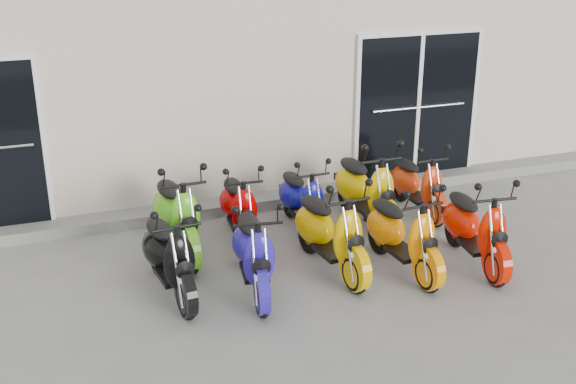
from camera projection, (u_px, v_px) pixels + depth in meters
name	position (u px, v px, depth m)	size (l,w,h in m)	color
ground	(305.00, 269.00, 8.43)	(80.00, 80.00, 0.00)	gray
building	(198.00, 55.00, 12.41)	(14.00, 6.00, 3.20)	beige
front_step	(254.00, 202.00, 10.17)	(14.00, 0.40, 0.15)	gray
door_left	(0.00, 142.00, 8.87)	(1.07, 0.08, 2.22)	black
door_right	(417.00, 102.00, 10.69)	(2.02, 0.08, 2.22)	black
scooter_front_black	(168.00, 246.00, 7.66)	(0.58, 1.59, 1.17)	black
scooter_front_blue	(253.00, 242.00, 7.74)	(0.58, 1.60, 1.18)	#2619A1
scooter_front_orange_a	(330.00, 222.00, 8.17)	(0.61, 1.68, 1.24)	#DEAA00
scooter_front_orange_b	(403.00, 224.00, 8.18)	(0.58, 1.59, 1.17)	orange
scooter_front_red	(476.00, 218.00, 8.34)	(0.58, 1.61, 1.19)	red
scooter_back_green	(176.00, 205.00, 8.62)	(0.62, 1.70, 1.26)	#5ECB1D
scooter_back_red	(238.00, 199.00, 8.99)	(0.54, 1.49, 1.10)	#B30001
scooter_back_blue	(302.00, 191.00, 9.28)	(0.53, 1.46, 1.08)	#0F1090
scooter_back_yellow	(366.00, 180.00, 9.39)	(0.63, 1.73, 1.28)	#F2C100
scooter_back_extra	(418.00, 176.00, 9.81)	(0.53, 1.46, 1.08)	red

